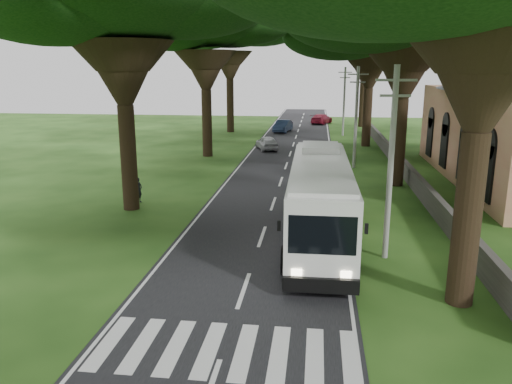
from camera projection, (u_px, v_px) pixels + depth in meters
The scene contains 17 objects.
ground at pixel (235, 317), 16.18m from camera, with size 140.00×140.00×0.00m, color #1D3F12.
road at pixel (285, 168), 40.25m from camera, with size 8.00×120.00×0.04m, color black.
crosswalk at pixel (223, 351), 14.25m from camera, with size 8.00×3.00×0.01m, color silver.
property_wall at pixel (402, 166), 38.08m from camera, with size 0.35×50.00×1.20m, color #383533.
pole_near at pixel (391, 161), 20.29m from camera, with size 1.60×0.24×8.00m.
pole_mid at pixel (356, 116), 39.56m from camera, with size 1.60×0.24×8.00m.
pole_far at pixel (344, 100), 58.82m from camera, with size 1.60×0.24×8.00m.
tree_l_midb at pixel (205, 18), 43.06m from camera, with size 12.49×12.49×14.91m.
tree_l_far at pixel (229, 22), 60.21m from camera, with size 15.27×15.27×16.67m.
tree_r_mida at pixel (409, 3), 31.63m from camera, with size 14.40×14.40×15.05m.
tree_r_midb at pixel (372, 25), 49.00m from camera, with size 15.84×15.84×15.41m.
tree_r_far at pixel (366, 33), 66.11m from camera, with size 14.37×14.37×15.60m.
coach_bus at pixel (320, 198), 23.06m from camera, with size 3.09×12.70×3.74m.
distant_car_a at pixel (267, 143), 49.18m from camera, with size 1.63×4.04×1.38m, color #A0A1A5.
distant_car_b at pixel (283, 126), 62.92m from camera, with size 1.58×4.54×1.49m, color navy.
distant_car_c at pixel (321, 119), 72.26m from camera, with size 2.01×4.94×1.43m, color maroon.
pedestrian at pixel (139, 190), 29.77m from camera, with size 0.57×0.37×1.55m, color black.
Camera 1 is at (2.49, -14.52, 7.85)m, focal length 35.00 mm.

